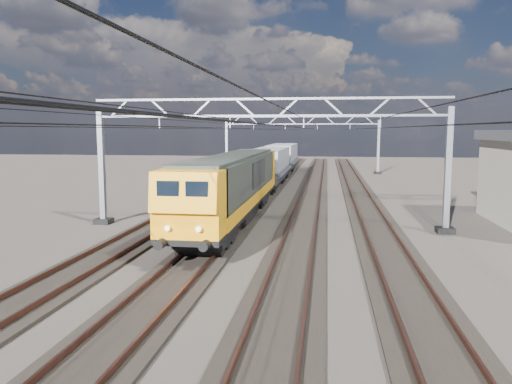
# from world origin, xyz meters

# --- Properties ---
(ground) EXTENTS (160.00, 160.00, 0.00)m
(ground) POSITION_xyz_m (0.00, 0.00, 0.00)
(ground) COLOR black
(ground) RESTS_ON ground
(track_outer_west) EXTENTS (2.60, 140.00, 0.30)m
(track_outer_west) POSITION_xyz_m (-6.00, 0.00, 0.07)
(track_outer_west) COLOR black
(track_outer_west) RESTS_ON ground
(track_loco) EXTENTS (2.60, 140.00, 0.30)m
(track_loco) POSITION_xyz_m (-2.00, 0.00, 0.07)
(track_loco) COLOR black
(track_loco) RESTS_ON ground
(track_inner_east) EXTENTS (2.60, 140.00, 0.30)m
(track_inner_east) POSITION_xyz_m (2.00, 0.00, 0.07)
(track_inner_east) COLOR black
(track_inner_east) RESTS_ON ground
(track_outer_east) EXTENTS (2.60, 140.00, 0.30)m
(track_outer_east) POSITION_xyz_m (6.00, 0.00, 0.07)
(track_outer_east) COLOR black
(track_outer_east) RESTS_ON ground
(catenary_gantry_mid) EXTENTS (19.90, 0.90, 7.11)m
(catenary_gantry_mid) POSITION_xyz_m (0.00, 4.00, 3.91)
(catenary_gantry_mid) COLOR #8E929B
(catenary_gantry_mid) RESTS_ON ground
(catenary_gantry_far) EXTENTS (19.90, 0.90, 7.11)m
(catenary_gantry_far) POSITION_xyz_m (0.00, 40.00, 3.91)
(catenary_gantry_far) COLOR #8E929B
(catenary_gantry_far) RESTS_ON ground
(overhead_wires) EXTENTS (12.03, 140.00, 0.53)m
(overhead_wires) POSITION_xyz_m (0.00, 8.00, 5.75)
(overhead_wires) COLOR black
(overhead_wires) RESTS_ON ground
(locomotive) EXTENTS (2.76, 21.10, 3.62)m
(locomotive) POSITION_xyz_m (-2.00, 4.89, 2.33)
(locomotive) COLOR black
(locomotive) RESTS_ON ground
(hopper_wagon_lead) EXTENTS (3.38, 13.00, 3.25)m
(hopper_wagon_lead) POSITION_xyz_m (-2.00, 22.59, 2.23)
(hopper_wagon_lead) COLOR black
(hopper_wagon_lead) RESTS_ON ground
(hopper_wagon_mid) EXTENTS (3.38, 13.00, 3.25)m
(hopper_wagon_mid) POSITION_xyz_m (-2.00, 36.79, 2.23)
(hopper_wagon_mid) COLOR black
(hopper_wagon_mid) RESTS_ON ground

